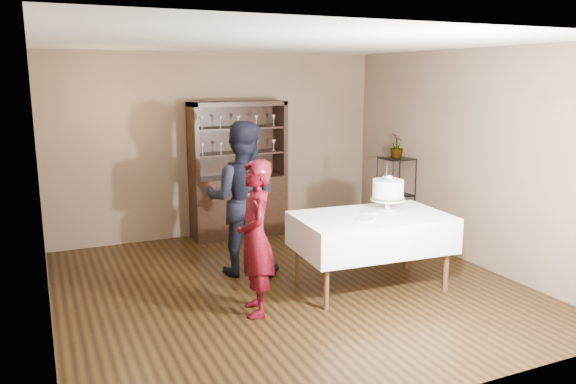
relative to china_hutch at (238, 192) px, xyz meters
name	(u,v)px	position (x,y,z in m)	size (l,w,h in m)	color
floor	(288,287)	(-0.20, -2.25, -0.66)	(5.00, 5.00, 0.00)	black
ceiling	(288,43)	(-0.20, -2.25, 2.04)	(5.00, 5.00, 0.00)	silver
back_wall	(219,145)	(-0.20, 0.25, 0.69)	(5.00, 0.02, 2.70)	brown
wall_left	(40,189)	(-2.70, -2.25, 0.69)	(0.02, 5.00, 2.70)	brown
wall_right	(467,157)	(2.30, -2.25, 0.69)	(0.02, 5.00, 2.70)	brown
china_hutch	(238,192)	(0.00, 0.00, 0.00)	(1.40, 0.48, 2.00)	black
plant_etagere	(396,194)	(2.08, -1.05, -0.01)	(0.42, 0.42, 1.20)	black
cake_table	(371,232)	(0.65, -2.64, -0.02)	(1.74, 1.14, 0.84)	white
woman	(255,238)	(-0.79, -2.77, 0.12)	(0.57, 0.38, 1.57)	#34040D
man	(242,199)	(-0.51, -1.59, 0.26)	(0.90, 0.70, 1.85)	black
cake	(388,191)	(0.96, -2.48, 0.40)	(0.46, 0.46, 0.55)	silver
plate_near	(365,219)	(0.46, -2.79, 0.19)	(0.20, 0.20, 0.01)	silver
plate_far	(370,212)	(0.70, -2.52, 0.19)	(0.20, 0.20, 0.01)	silver
potted_plant	(397,146)	(2.05, -1.08, 0.70)	(0.20, 0.20, 0.36)	#4B7337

